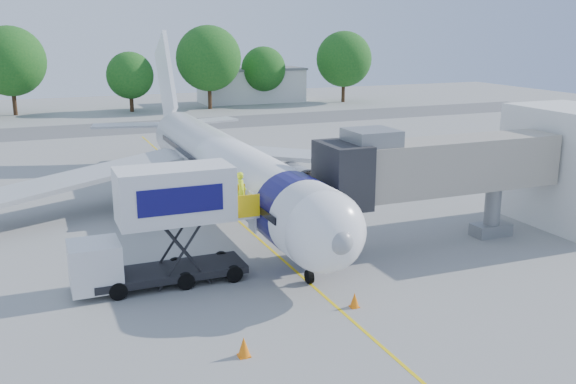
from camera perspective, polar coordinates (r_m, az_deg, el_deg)
name	(u,v)px	position (r m, az deg, el deg)	size (l,w,h in m)	color
ground	(244,226)	(38.56, -3.89, -3.06)	(160.00, 160.00, 0.00)	gray
guidance_line	(244,226)	(38.56, -3.89, -3.05)	(0.15, 70.00, 0.01)	yellow
taxiway_strip	(132,127)	(78.64, -13.72, 5.59)	(120.00, 10.00, 0.01)	#59595B
aircraft	(223,165)	(41.62, -5.77, 2.41)	(34.17, 37.73, 11.35)	white
jet_bridge	(428,168)	(34.83, 12.34, 2.12)	(13.90, 3.20, 6.60)	gray
terminal_stub	(576,167)	(41.79, 24.26, 2.01)	(5.00, 8.00, 7.00)	silver
catering_hiloader	(162,227)	(29.76, -11.15, -3.08)	(8.50, 2.44, 5.50)	black
ground_tug	(387,355)	(22.76, 8.76, -14.14)	(4.06, 3.03, 1.45)	silver
safety_cone_a	(355,300)	(27.80, 5.93, -9.55)	(0.41, 0.41, 0.66)	orange
safety_cone_b	(244,347)	(23.90, -3.95, -13.60)	(0.48, 0.48, 0.76)	orange
outbuilding_right	(251,85)	(102.94, -3.28, 9.48)	(16.40, 7.40, 5.30)	silver
tree_c	(10,61)	(94.19, -23.47, 10.62)	(9.26, 9.26, 11.81)	#382314
tree_d	(130,75)	(93.18, -13.87, 10.03)	(6.51, 6.51, 8.30)	#382314
tree_e	(209,58)	(94.21, -7.07, 11.71)	(9.32, 9.32, 11.88)	#382314
tree_f	(263,69)	(100.26, -2.20, 10.86)	(6.84, 6.84, 8.72)	#382314
tree_g	(344,59)	(102.67, 4.99, 11.68)	(8.64, 8.64, 11.01)	#382314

